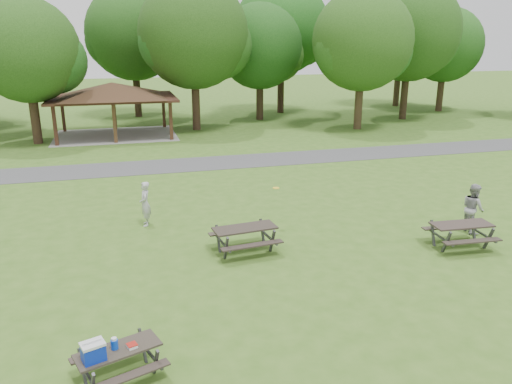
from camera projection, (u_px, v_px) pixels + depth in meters
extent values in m
plane|color=#395F1B|center=(259.00, 275.00, 14.71)|extent=(160.00, 160.00, 0.00)
cube|color=#404042|center=(191.00, 164.00, 27.62)|extent=(120.00, 3.20, 0.02)
cube|color=black|center=(55.00, 126.00, 32.04)|extent=(0.22, 0.22, 2.60)
cube|color=#371F14|center=(63.00, 114.00, 37.02)|extent=(0.22, 0.22, 2.60)
cube|color=#3E2816|center=(115.00, 124.00, 32.96)|extent=(0.22, 0.22, 2.60)
cube|color=#321A12|center=(115.00, 112.00, 37.94)|extent=(0.22, 0.22, 2.60)
cube|color=#341E12|center=(171.00, 121.00, 33.89)|extent=(0.22, 0.22, 2.60)
cube|color=#352013|center=(164.00, 111.00, 38.87)|extent=(0.22, 0.22, 2.60)
cube|color=#341D14|center=(113.00, 98.00, 35.05)|extent=(8.60, 6.60, 0.16)
pyramid|color=#322014|center=(112.00, 90.00, 34.88)|extent=(7.01, 7.01, 1.00)
cube|color=gray|center=(116.00, 135.00, 35.83)|extent=(8.40, 6.40, 0.03)
cylinder|color=black|center=(35.00, 117.00, 32.68)|extent=(0.60, 0.60, 3.50)
sphere|color=#1C4112|center=(26.00, 50.00, 31.44)|extent=(6.60, 6.60, 6.60)
sphere|color=#154513|center=(53.00, 61.00, 32.28)|extent=(4.29, 4.29, 4.29)
sphere|color=#164213|center=(4.00, 59.00, 31.07)|extent=(3.96, 3.96, 3.96)
cylinder|color=black|center=(196.00, 103.00, 37.67)|extent=(0.60, 0.60, 4.02)
sphere|color=#1B3F12|center=(193.00, 34.00, 36.19)|extent=(8.00, 8.00, 8.00)
sphere|color=#194413|center=(217.00, 45.00, 37.16)|extent=(5.20, 5.20, 5.20)
sphere|color=#174915|center=(172.00, 42.00, 35.78)|extent=(4.80, 4.80, 4.80)
cylinder|color=black|center=(260.00, 99.00, 42.49)|extent=(0.60, 0.60, 3.43)
sphere|color=#143F12|center=(260.00, 46.00, 41.21)|extent=(7.00, 7.00, 7.00)
sphere|color=#1F4914|center=(277.00, 55.00, 42.09)|extent=(4.55, 4.55, 4.55)
sphere|color=#1C4D16|center=(244.00, 53.00, 40.83)|extent=(4.20, 4.20, 4.20)
cylinder|color=#332516|center=(359.00, 104.00, 37.95)|extent=(0.60, 0.60, 3.78)
sphere|color=#1F4614|center=(362.00, 40.00, 36.58)|extent=(7.40, 7.40, 7.40)
sphere|color=#174C15|center=(380.00, 50.00, 37.49)|extent=(4.81, 4.81, 4.81)
sphere|color=#1E4B15|center=(345.00, 48.00, 36.18)|extent=(4.44, 4.44, 4.44)
cylinder|color=black|center=(404.00, 94.00, 42.62)|extent=(0.60, 0.60, 4.20)
sphere|color=#1A4112|center=(410.00, 31.00, 41.09)|extent=(8.20, 8.20, 8.20)
sphere|color=#194E16|center=(426.00, 41.00, 42.08)|extent=(5.33, 5.33, 5.33)
sphere|color=#164413|center=(393.00, 39.00, 40.68)|extent=(4.92, 4.92, 4.92)
cylinder|color=#322116|center=(440.00, 92.00, 47.45)|extent=(0.60, 0.60, 3.57)
sphere|color=#194714|center=(445.00, 45.00, 46.17)|extent=(6.80, 6.80, 6.80)
sphere|color=#204C15|center=(457.00, 52.00, 47.03)|extent=(4.42, 4.42, 4.42)
sphere|color=#173F12|center=(433.00, 51.00, 45.79)|extent=(4.08, 4.08, 4.08)
cylinder|color=black|center=(137.00, 93.00, 44.03)|extent=(0.60, 0.60, 4.13)
sphere|color=#194313|center=(133.00, 33.00, 42.54)|extent=(8.00, 8.00, 8.00)
sphere|color=#144513|center=(155.00, 43.00, 43.50)|extent=(5.20, 5.20, 5.20)
sphere|color=#163E11|center=(114.00, 40.00, 42.13)|extent=(4.80, 4.80, 4.80)
cylinder|color=black|center=(281.00, 88.00, 46.31)|extent=(0.60, 0.60, 4.55)
sphere|color=#184E16|center=(282.00, 27.00, 44.71)|extent=(8.40, 8.40, 8.40)
sphere|color=#1B4B15|center=(300.00, 36.00, 45.70)|extent=(5.46, 5.46, 5.46)
sphere|color=#1F4C15|center=(264.00, 34.00, 44.29)|extent=(5.04, 5.04, 5.04)
cylinder|color=#302115|center=(397.00, 85.00, 50.99)|extent=(0.60, 0.60, 4.27)
sphere|color=#164914|center=(401.00, 32.00, 49.48)|extent=(8.00, 8.00, 8.00)
sphere|color=#1D4C15|center=(415.00, 41.00, 50.44)|extent=(5.20, 5.20, 5.20)
sphere|color=#123E11|center=(387.00, 39.00, 49.07)|extent=(4.80, 4.80, 4.80)
cube|color=#2C261F|center=(118.00, 350.00, 10.04)|extent=(1.80, 1.17, 0.05)
cube|color=#2A231E|center=(129.00, 376.00, 9.69)|extent=(1.66, 0.77, 0.04)
cube|color=#302622|center=(110.00, 348.00, 10.56)|extent=(1.66, 0.77, 0.04)
cube|color=#424244|center=(82.00, 367.00, 10.07)|extent=(0.17, 0.35, 0.73)
cube|color=#3B3B3D|center=(87.00, 375.00, 9.79)|extent=(0.50, 1.30, 0.05)
cube|color=#3F3F41|center=(156.00, 362.00, 10.21)|extent=(0.17, 0.35, 0.73)
cube|color=#424245|center=(143.00, 346.00, 10.77)|extent=(0.17, 0.35, 0.73)
cube|color=#38383B|center=(149.00, 352.00, 10.48)|extent=(0.50, 1.30, 0.05)
cube|color=#0B26AE|center=(93.00, 353.00, 9.64)|extent=(0.50, 0.43, 0.33)
cube|color=silver|center=(92.00, 344.00, 9.59)|extent=(0.53, 0.46, 0.06)
cylinder|color=white|center=(92.00, 341.00, 9.57)|extent=(0.36, 0.15, 0.03)
cylinder|color=#0C3FC2|center=(114.00, 344.00, 10.02)|extent=(0.18, 0.18, 0.20)
cylinder|color=silver|center=(114.00, 339.00, 9.98)|extent=(0.14, 0.14, 0.05)
cube|color=white|center=(132.00, 346.00, 10.08)|extent=(0.23, 0.23, 0.06)
cube|color=#9E1A12|center=(132.00, 344.00, 10.07)|extent=(0.25, 0.25, 0.01)
cube|color=black|center=(245.00, 228.00, 16.09)|extent=(2.11, 1.02, 0.06)
cube|color=black|center=(252.00, 245.00, 15.59)|extent=(2.05, 0.51, 0.04)
cube|color=#302923|center=(238.00, 231.00, 16.79)|extent=(2.05, 0.51, 0.04)
cube|color=#3E3E40|center=(226.00, 248.00, 15.56)|extent=(0.11, 0.43, 0.88)
cube|color=#3A3A3C|center=(218.00, 239.00, 16.32)|extent=(0.11, 0.43, 0.88)
cube|color=#3D3D40|center=(222.00, 242.00, 15.93)|extent=(0.24, 1.65, 0.06)
cube|color=#3A3A3C|center=(272.00, 241.00, 16.11)|extent=(0.11, 0.43, 0.88)
cube|color=#38383A|center=(262.00, 232.00, 16.87)|extent=(0.11, 0.43, 0.88)
cube|color=#414144|center=(267.00, 236.00, 16.48)|extent=(0.24, 1.65, 0.06)
cube|color=#2C2320|center=(462.00, 225.00, 16.46)|extent=(2.03, 0.92, 0.05)
cube|color=black|center=(472.00, 241.00, 15.94)|extent=(2.00, 0.42, 0.04)
cube|color=#302922|center=(450.00, 227.00, 17.17)|extent=(2.00, 0.42, 0.04)
cube|color=#3E3E40|center=(446.00, 242.00, 16.05)|extent=(0.09, 0.42, 0.86)
cube|color=#424245|center=(433.00, 233.00, 16.82)|extent=(0.09, 0.42, 0.86)
cube|color=#3C3C3E|center=(440.00, 237.00, 16.42)|extent=(0.18, 1.61, 0.05)
cube|color=#3F3F42|center=(489.00, 239.00, 16.33)|extent=(0.09, 0.42, 0.86)
cube|color=#474749|center=(473.00, 230.00, 17.11)|extent=(0.09, 0.42, 0.86)
cube|color=#434346|center=(481.00, 233.00, 16.71)|extent=(0.18, 1.61, 0.05)
cylinder|color=yellow|center=(276.00, 188.00, 17.96)|extent=(0.27, 0.27, 0.02)
imported|color=#B0B0B2|center=(145.00, 204.00, 18.43)|extent=(0.42, 0.62, 1.67)
imported|color=#959597|center=(473.00, 208.00, 17.77)|extent=(0.79, 0.96, 1.79)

